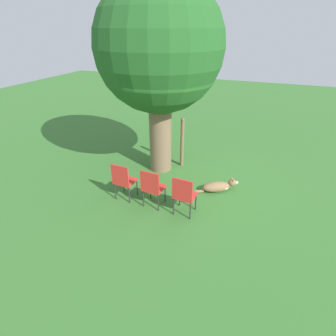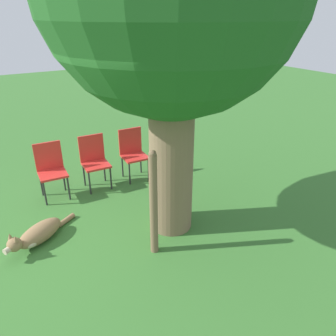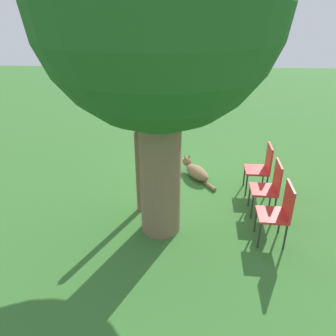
{
  "view_description": "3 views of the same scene",
  "coord_description": "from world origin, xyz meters",
  "px_view_note": "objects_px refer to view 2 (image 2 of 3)",
  "views": [
    {
      "loc": [
        -5.87,
        -1.62,
        3.63
      ],
      "look_at": [
        -0.56,
        0.43,
        0.53
      ],
      "focal_mm": 28.0,
      "sensor_mm": 36.0,
      "label": 1
    },
    {
      "loc": [
        3.71,
        -1.16,
        2.87
      ],
      "look_at": [
        0.36,
        0.86,
        1.0
      ],
      "focal_mm": 35.0,
      "sensor_mm": 36.0,
      "label": 2
    },
    {
      "loc": [
        -0.07,
        5.2,
        3.12
      ],
      "look_at": [
        0.15,
        1.12,
        1.13
      ],
      "focal_mm": 35.0,
      "sensor_mm": 36.0,
      "label": 3
    }
  ],
  "objects_px": {
    "dog": "(37,235)",
    "fence_post": "(154,204)",
    "red_chair_1": "(94,158)",
    "red_chair_2": "(133,151)",
    "red_chair_0": "(51,167)"
  },
  "relations": [
    {
      "from": "fence_post",
      "to": "red_chair_0",
      "type": "xyz_separation_m",
      "value": [
        -2.16,
        -0.76,
        -0.19
      ]
    },
    {
      "from": "dog",
      "to": "fence_post",
      "type": "xyz_separation_m",
      "value": [
        0.98,
        1.29,
        0.6
      ]
    },
    {
      "from": "dog",
      "to": "fence_post",
      "type": "distance_m",
      "value": 1.72
    },
    {
      "from": "dog",
      "to": "red_chair_0",
      "type": "xyz_separation_m",
      "value": [
        -1.19,
        0.53,
        0.4
      ]
    },
    {
      "from": "dog",
      "to": "red_chair_1",
      "type": "distance_m",
      "value": 1.76
    },
    {
      "from": "fence_post",
      "to": "red_chair_1",
      "type": "height_order",
      "value": "fence_post"
    },
    {
      "from": "red_chair_0",
      "to": "red_chair_1",
      "type": "relative_size",
      "value": 1.0
    },
    {
      "from": "dog",
      "to": "red_chair_0",
      "type": "bearing_deg",
      "value": -144.98
    },
    {
      "from": "red_chair_1",
      "to": "red_chair_2",
      "type": "distance_m",
      "value": 0.74
    },
    {
      "from": "fence_post",
      "to": "red_chair_2",
      "type": "bearing_deg",
      "value": 161.25
    },
    {
      "from": "fence_post",
      "to": "red_chair_2",
      "type": "relative_size",
      "value": 1.54
    },
    {
      "from": "fence_post",
      "to": "red_chair_1",
      "type": "bearing_deg",
      "value": -179.4
    },
    {
      "from": "red_chair_2",
      "to": "dog",
      "type": "bearing_deg",
      "value": -57.55
    },
    {
      "from": "dog",
      "to": "red_chair_2",
      "type": "bearing_deg",
      "value": 178.43
    },
    {
      "from": "red_chair_1",
      "to": "red_chair_2",
      "type": "relative_size",
      "value": 1.0
    }
  ]
}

